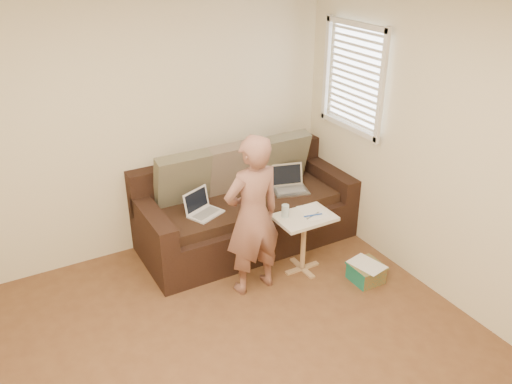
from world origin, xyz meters
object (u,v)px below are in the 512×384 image
Objects in this scene: person at (253,216)px; sofa at (247,207)px; side_table at (303,243)px; laptop_white at (206,215)px; drinking_glass at (285,211)px; striped_box at (366,272)px; laptop_silver at (291,192)px.

sofa is at bearing -117.14° from person.
side_table is at bearing 178.62° from person.
laptop_white is 0.21× the size of person.
drinking_glass is (0.40, 0.09, -0.10)m from person.
striped_box is at bearing -46.89° from side_table.
person reaches higher than striped_box.
person is 0.72m from side_table.
striped_box is at bearing -42.15° from drinking_glass.
side_table is 0.65m from striped_box.
laptop_white is 1.62m from striped_box.
person is 2.53× the size of side_table.
person is at bearing 156.02° from striped_box.
side_table is at bearing -63.14° from laptop_white.
laptop_silver is at bearing -144.50° from person.
drinking_glass is at bearing -84.03° from sofa.
laptop_white is 2.65× the size of drinking_glass.
drinking_glass is 0.41× the size of striped_box.
laptop_white is (-0.99, -0.02, 0.00)m from laptop_silver.
sofa is 7.57× the size of striped_box.
drinking_glass is (0.57, -0.52, 0.14)m from laptop_white.
sofa is 0.68m from drinking_glass.
sofa is 0.86m from person.
drinking_glass is (0.07, -0.63, 0.23)m from sofa.
sofa is 0.53m from laptop_white.
striped_box is at bearing -65.22° from laptop_silver.
laptop_silver is (0.48, -0.09, 0.10)m from sofa.
person is at bearing -166.80° from drinking_glass.
person reaches higher than sofa.
laptop_white is at bearing -76.48° from person.
side_table is (0.74, -0.60, -0.22)m from laptop_white.
side_table is 2.05× the size of striped_box.
sofa is at bearing -174.84° from laptop_silver.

